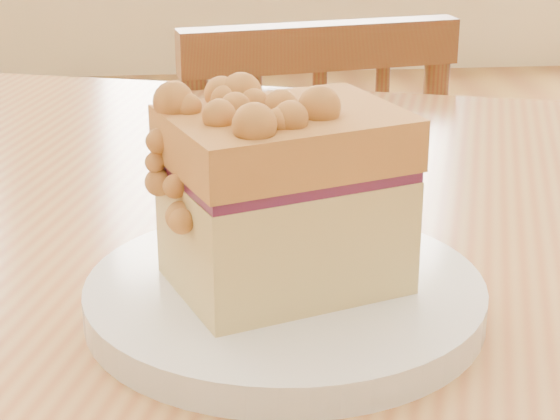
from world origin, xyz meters
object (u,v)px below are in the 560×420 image
cafe_chair_main (288,287)px  plate (285,298)px  cake_slice (282,191)px  cafe_table_main (437,367)px

cafe_chair_main → plate: 0.80m
cake_slice → plate: bearing=4.1°
plate → cafe_chair_main: bearing=83.8°
cafe_chair_main → plate: (-0.08, -0.72, 0.34)m
cafe_chair_main → cake_slice: bearing=73.4°
cafe_table_main → plate: 0.17m
cafe_chair_main → cake_slice: 0.84m
cafe_chair_main → cake_slice: cake_slice is taller
cafe_table_main → cafe_chair_main: bearing=110.5°
cake_slice → cafe_table_main: bearing=11.1°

